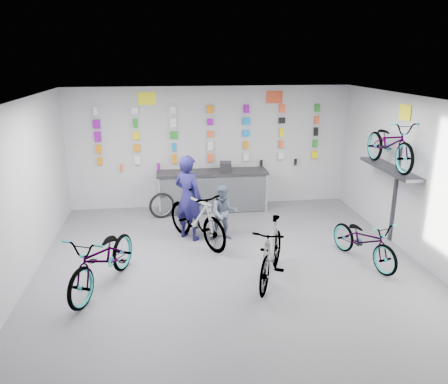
{
  "coord_description": "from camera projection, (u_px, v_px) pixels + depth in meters",
  "views": [
    {
      "loc": [
        -1.08,
        -6.7,
        3.68
      ],
      "look_at": [
        0.0,
        1.4,
        1.13
      ],
      "focal_mm": 35.0,
      "sensor_mm": 36.0,
      "label": 1
    }
  ],
  "objects": [
    {
      "name": "sign_right",
      "position": [
        274.0,
        97.0,
        10.73
      ],
      "size": [
        0.42,
        0.02,
        0.3
      ],
      "primitive_type": "cube",
      "color": "#D44825",
      "rests_on": "wall_back"
    },
    {
      "name": "spare_wheel",
      "position": [
        162.0,
        206.0,
        10.32
      ],
      "size": [
        0.62,
        0.26,
        0.61
      ],
      "rotation": [
        0.0,
        0.0,
        0.23
      ],
      "color": "black",
      "rests_on": "floor"
    },
    {
      "name": "wall_left",
      "position": [
        10.0,
        205.0,
        6.68
      ],
      "size": [
        0.0,
        8.0,
        8.0
      ],
      "primitive_type": "plane",
      "rotation": [
        1.57,
        0.0,
        1.57
      ],
      "color": "silver",
      "rests_on": "floor"
    },
    {
      "name": "register",
      "position": [
        226.0,
        166.0,
        10.64
      ],
      "size": [
        0.32,
        0.33,
        0.22
      ],
      "primitive_type": "cube",
      "rotation": [
        0.0,
        0.0,
        -0.13
      ],
      "color": "black",
      "rests_on": "counter"
    },
    {
      "name": "bike_wall",
      "position": [
        390.0,
        144.0,
        8.51
      ],
      "size": [
        0.63,
        1.8,
        0.95
      ],
      "primitive_type": "imported",
      "color": "gray",
      "rests_on": "wall_bracket"
    },
    {
      "name": "bike_center",
      "position": [
        271.0,
        252.0,
        7.35
      ],
      "size": [
        1.19,
        1.82,
        1.06
      ],
      "primitive_type": "imported",
      "rotation": [
        0.0,
        0.0,
        -0.43
      ],
      "color": "gray",
      "rests_on": "floor"
    },
    {
      "name": "wall_front",
      "position": [
        317.0,
        354.0,
        3.34
      ],
      "size": [
        7.0,
        0.0,
        7.0
      ],
      "primitive_type": "plane",
      "rotation": [
        -1.57,
        0.0,
        0.0
      ],
      "color": "silver",
      "rests_on": "floor"
    },
    {
      "name": "wall_right",
      "position": [
        434.0,
        188.0,
        7.57
      ],
      "size": [
        0.0,
        8.0,
        8.0
      ],
      "primitive_type": "plane",
      "rotation": [
        1.57,
        0.0,
        -1.57
      ],
      "color": "silver",
      "rests_on": "floor"
    },
    {
      "name": "ceiling",
      "position": [
        236.0,
        103.0,
        6.68
      ],
      "size": [
        8.0,
        8.0,
        0.0
      ],
      "primitive_type": "plane",
      "rotation": [
        3.14,
        0.0,
        0.0
      ],
      "color": "white",
      "rests_on": "wall_back"
    },
    {
      "name": "wall_bracket",
      "position": [
        391.0,
        173.0,
        8.7
      ],
      "size": [
        0.39,
        1.9,
        2.0
      ],
      "color": "#333338",
      "rests_on": "wall_right"
    },
    {
      "name": "sign_side",
      "position": [
        405.0,
        113.0,
        8.36
      ],
      "size": [
        0.02,
        0.4,
        0.3
      ],
      "primitive_type": "cube",
      "color": "#FFF71B",
      "rests_on": "wall_right"
    },
    {
      "name": "bike_right",
      "position": [
        364.0,
        240.0,
        8.05
      ],
      "size": [
        1.06,
        1.77,
        0.88
      ],
      "primitive_type": "imported",
      "rotation": [
        0.0,
        0.0,
        0.31
      ],
      "color": "gray",
      "rests_on": "floor"
    },
    {
      "name": "merch_wall",
      "position": [
        207.0,
        136.0,
        10.75
      ],
      "size": [
        5.56,
        0.08,
        1.55
      ],
      "color": "orange",
      "rests_on": "wall_back"
    },
    {
      "name": "wall_back",
      "position": [
        210.0,
        147.0,
        10.91
      ],
      "size": [
        7.0,
        0.0,
        7.0
      ],
      "primitive_type": "plane",
      "rotation": [
        1.57,
        0.0,
        0.0
      ],
      "color": "silver",
      "rests_on": "floor"
    },
    {
      "name": "customer",
      "position": [
        224.0,
        213.0,
        9.0
      ],
      "size": [
        0.58,
        0.45,
        1.18
      ],
      "primitive_type": "imported",
      "rotation": [
        0.0,
        0.0,
        0.01
      ],
      "color": "#4F596F",
      "rests_on": "floor"
    },
    {
      "name": "counter",
      "position": [
        212.0,
        191.0,
        10.78
      ],
      "size": [
        2.7,
        0.66,
        1.0
      ],
      "color": "black",
      "rests_on": "floor"
    },
    {
      "name": "floor",
      "position": [
        235.0,
        278.0,
        7.57
      ],
      "size": [
        8.0,
        8.0,
        0.0
      ],
      "primitive_type": "plane",
      "color": "#56565B",
      "rests_on": "ground"
    },
    {
      "name": "bike_service",
      "position": [
        197.0,
        217.0,
        8.83
      ],
      "size": [
        1.45,
        1.92,
        1.15
      ],
      "primitive_type": "imported",
      "rotation": [
        0.0,
        0.0,
        0.54
      ],
      "color": "gray",
      "rests_on": "floor"
    },
    {
      "name": "clerk",
      "position": [
        188.0,
        198.0,
        8.98
      ],
      "size": [
        0.77,
        0.75,
        1.79
      ],
      "primitive_type": "imported",
      "rotation": [
        0.0,
        0.0,
        2.42
      ],
      "color": "#161343",
      "rests_on": "floor"
    },
    {
      "name": "sign_left",
      "position": [
        147.0,
        99.0,
        10.34
      ],
      "size": [
        0.42,
        0.02,
        0.3
      ],
      "primitive_type": "cube",
      "color": "#FFF71B",
      "rests_on": "wall_back"
    },
    {
      "name": "bike_left",
      "position": [
        103.0,
        259.0,
        7.12
      ],
      "size": [
        1.4,
        2.09,
        1.04
      ],
      "primitive_type": "imported",
      "rotation": [
        0.0,
        0.0,
        -0.4
      ],
      "color": "gray",
      "rests_on": "floor"
    }
  ]
}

